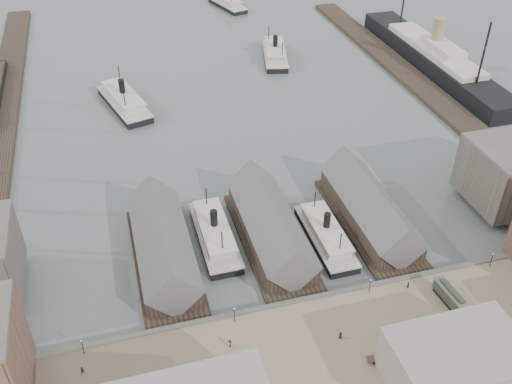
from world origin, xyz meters
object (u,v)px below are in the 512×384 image
object	(u,v)px
ocean_steamer	(434,57)
horse_cart_center	(242,378)
tram	(450,297)
ferry_docked_west	(215,233)
horse_cart_left	(167,384)
horse_cart_right	(382,356)

from	to	relation	value
ocean_steamer	horse_cart_center	size ratio (longest dim) A/B	19.64
horse_cart_center	tram	bearing A→B (deg)	-58.81
ferry_docked_west	ocean_steamer	xyz separation A→B (m)	(105.00, 79.03, 1.91)
horse_cart_left	horse_cart_center	size ratio (longest dim) A/B	0.96
ocean_steamer	horse_cart_left	bearing A→B (deg)	-135.91
horse_cart_right	tram	bearing A→B (deg)	-57.37
tram	horse_cart_center	bearing A→B (deg)	-176.26
ocean_steamer	tram	world-z (taller)	ocean_steamer
ocean_steamer	horse_cart_center	world-z (taller)	ocean_steamer
horse_cart_center	horse_cart_right	size ratio (longest dim) A/B	1.05
ferry_docked_west	horse_cart_right	xyz separation A→B (m)	(22.84, -44.84, 0.51)
horse_cart_left	horse_cart_right	size ratio (longest dim) A/B	1.01
ferry_docked_west	horse_cart_right	world-z (taller)	ferry_docked_west
horse_cart_left	horse_cart_right	bearing A→B (deg)	-67.43
tram	ferry_docked_west	bearing A→B (deg)	135.86
horse_cart_left	horse_cart_right	xyz separation A→B (m)	(40.55, -5.01, -0.05)
ferry_docked_west	horse_cart_center	size ratio (longest dim) A/B	5.49
ocean_steamer	horse_cart_right	distance (m)	148.65
horse_cart_left	horse_cart_center	bearing A→B (deg)	-71.29
horse_cart_center	ocean_steamer	bearing A→B (deg)	-19.12
horse_cart_center	horse_cart_right	distance (m)	27.15
horse_cart_center	horse_cart_right	bearing A→B (deg)	-72.25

